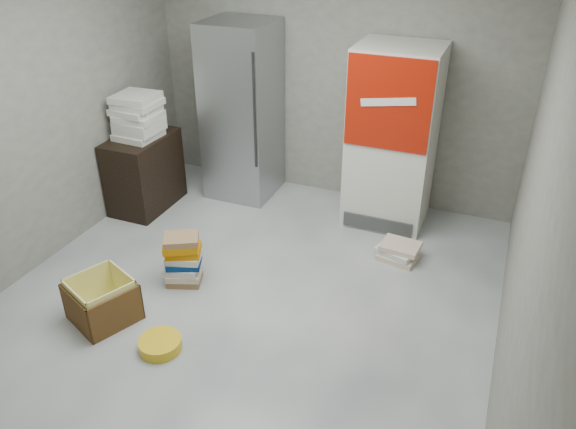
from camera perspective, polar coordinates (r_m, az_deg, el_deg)
The scene contains 10 objects.
ground at distance 4.61m, azimuth -5.92°, elevation -10.72°, with size 5.00×5.00×0.00m, color silver.
room_shell at distance 3.72m, azimuth -7.36°, elevation 10.93°, with size 4.04×5.04×2.82m.
steel_fridge at distance 6.17m, azimuth -4.67°, elevation 10.38°, with size 0.70×0.72×1.90m.
coke_cooler at distance 5.67m, azimuth 10.57°, elevation 7.71°, with size 0.80×0.73×1.80m.
wood_shelf at distance 6.22m, azimuth -14.38°, elevation 4.20°, with size 0.50×0.80×0.80m, color black.
supply_box_stack at distance 5.98m, azimuth -15.01°, elevation 9.62°, with size 0.45×0.44×0.45m.
phonebook_stack_main at distance 4.95m, azimuth -10.62°, elevation -4.51°, with size 0.37×0.36×0.48m.
phonebook_stack_side at distance 5.36m, azimuth 11.14°, elevation -3.67°, with size 0.42×0.36×0.16m.
cardboard_box at distance 4.76m, azimuth -18.30°, elevation -8.51°, with size 0.60×0.60×0.37m.
bucket_lid at distance 4.43m, azimuth -12.85°, elevation -12.72°, with size 0.32×0.32×0.09m, color yellow.
Camera 1 is at (1.75, -3.06, 2.98)m, focal length 35.00 mm.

